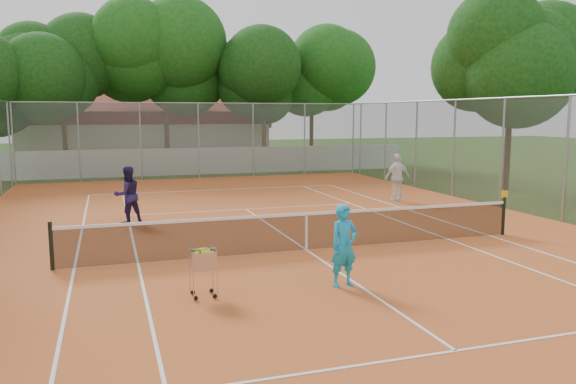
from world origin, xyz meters
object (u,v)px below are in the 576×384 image
object	(u,v)px
tennis_net	(306,231)
ball_hopper	(203,272)
clubhouse	(145,131)
player_near	(344,246)
player_far_left	(128,195)
player_far_right	(397,177)

from	to	relation	value
tennis_net	ball_hopper	distance (m)	4.20
clubhouse	player_near	size ratio (longest dim) A/B	9.96
player_far_left	clubhouse	bearing A→B (deg)	-116.14
player_near	ball_hopper	distance (m)	2.79
player_near	player_far_left	size ratio (longest dim) A/B	0.92
player_far_right	ball_hopper	distance (m)	13.14
tennis_net	clubhouse	bearing A→B (deg)	93.95
tennis_net	player_near	bearing A→B (deg)	-95.72
tennis_net	player_far_right	bearing A→B (deg)	46.65
ball_hopper	clubhouse	bearing A→B (deg)	106.07
clubhouse	player_far_right	bearing A→B (deg)	-70.13
player_far_right	ball_hopper	size ratio (longest dim) A/B	1.91
tennis_net	clubhouse	xyz separation A→B (m)	(-2.00, 29.00, 1.69)
tennis_net	ball_hopper	xyz separation A→B (m)	(-3.07, -2.87, 0.00)
clubhouse	player_near	xyz separation A→B (m)	(1.70, -32.04, -1.36)
ball_hopper	player_far_left	bearing A→B (deg)	115.58
player_far_left	ball_hopper	bearing A→B (deg)	76.52
clubhouse	player_far_left	xyz separation A→B (m)	(-2.13, -23.94, -1.28)
player_far_left	player_far_right	size ratio (longest dim) A/B	0.96
player_far_right	ball_hopper	world-z (taller)	player_far_right
tennis_net	player_far_left	size ratio (longest dim) A/B	6.64
tennis_net	player_far_left	xyz separation A→B (m)	(-4.13, 5.06, 0.41)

